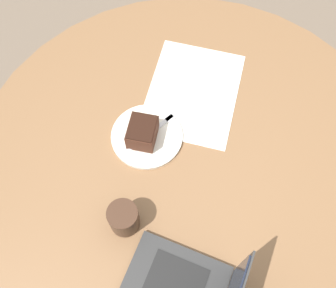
{
  "coord_description": "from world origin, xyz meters",
  "views": [
    {
      "loc": [
        0.43,
        -0.09,
        1.77
      ],
      "look_at": [
        -0.05,
        -0.06,
        0.77
      ],
      "focal_mm": 42.0,
      "sensor_mm": 36.0,
      "label": 1
    }
  ],
  "objects": [
    {
      "name": "ground_plane",
      "position": [
        0.0,
        0.0,
        0.0
      ],
      "size": [
        12.0,
        12.0,
        0.0
      ],
      "primitive_type": "plane",
      "color": "#6B5B4C"
    },
    {
      "name": "dining_table",
      "position": [
        0.0,
        0.0,
        0.59
      ],
      "size": [
        1.29,
        1.29,
        0.73
      ],
      "color": "brown",
      "rests_on": "ground_plane"
    },
    {
      "name": "paper_document",
      "position": [
        -0.24,
        0.03,
        0.74
      ],
      "size": [
        0.42,
        0.37,
        0.0
      ],
      "rotation": [
        0.0,
        0.0,
        -0.32
      ],
      "color": "white",
      "rests_on": "dining_table"
    },
    {
      "name": "plate",
      "position": [
        -0.09,
        -0.12,
        0.74
      ],
      "size": [
        0.21,
        0.21,
        0.01
      ],
      "color": "silver",
      "rests_on": "dining_table"
    },
    {
      "name": "cake_slice",
      "position": [
        -0.09,
        -0.13,
        0.78
      ],
      "size": [
        0.11,
        0.1,
        0.07
      ],
      "rotation": [
        0.0,
        0.0,
        6.01
      ],
      "color": "#472619",
      "rests_on": "plate"
    },
    {
      "name": "fork",
      "position": [
        -0.11,
        -0.09,
        0.75
      ],
      "size": [
        0.12,
        0.15,
        0.0
      ],
      "rotation": [
        0.0,
        0.0,
        8.52
      ],
      "color": "silver",
      "rests_on": "plate"
    },
    {
      "name": "coffee_glass",
      "position": [
        0.16,
        -0.19,
        0.78
      ],
      "size": [
        0.08,
        0.08,
        0.09
      ],
      "color": "#3D2619",
      "rests_on": "dining_table"
    }
  ]
}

